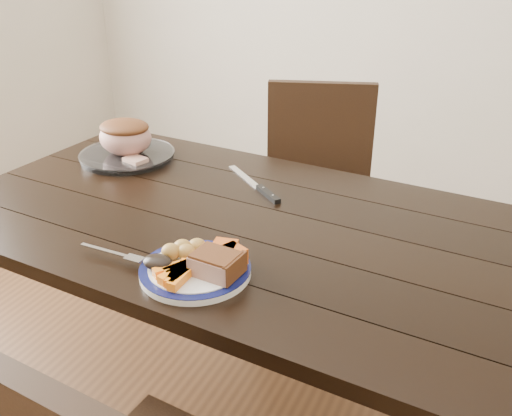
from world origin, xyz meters
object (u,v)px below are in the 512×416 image
at_px(dinner_plate, 195,271).
at_px(roast_joint, 125,138).
at_px(carving_knife, 262,189).
at_px(chair_far, 317,191).
at_px(pork_slice, 216,264).
at_px(serving_platter, 127,156).
at_px(fork, 116,254).
at_px(dining_table, 233,245).

bearing_deg(dinner_plate, roast_joint, 137.59).
bearing_deg(carving_knife, chair_far, 129.22).
xyz_separation_m(chair_far, pork_slice, (0.11, -1.03, 0.27)).
distance_m(dinner_plate, serving_platter, 0.79).
bearing_deg(fork, roast_joint, 124.94).
bearing_deg(pork_slice, dining_table, 110.55).
bearing_deg(dinner_plate, chair_far, 93.23).
xyz_separation_m(dining_table, dinner_plate, (0.06, -0.29, 0.10)).
distance_m(roast_joint, carving_knife, 0.54).
bearing_deg(dining_table, pork_slice, -69.45).
bearing_deg(fork, chair_far, 83.14).
bearing_deg(roast_joint, pork_slice, -40.02).
distance_m(dinner_plate, pork_slice, 0.07).
distance_m(dining_table, dinner_plate, 0.32).
bearing_deg(carving_knife, dining_table, -52.92).
height_order(dining_table, chair_far, chair_far).
height_order(dinner_plate, fork, fork).
height_order(serving_platter, fork, fork).
height_order(dining_table, roast_joint, roast_joint).
bearing_deg(dining_table, dinner_plate, -79.30).
bearing_deg(chair_far, pork_slice, 77.91).
xyz_separation_m(dining_table, chair_far, (-0.00, 0.73, -0.13)).
distance_m(fork, roast_joint, 0.68).
relative_size(dinner_plate, pork_slice, 2.53).
bearing_deg(chair_far, roast_joint, 25.24).
xyz_separation_m(fork, carving_knife, (0.15, 0.51, -0.01)).
bearing_deg(chair_far, fork, 64.11).
xyz_separation_m(chair_far, dinner_plate, (0.06, -1.03, 0.23)).
distance_m(dining_table, carving_knife, 0.21).
height_order(dining_table, pork_slice, pork_slice).
bearing_deg(pork_slice, roast_joint, 139.98).
bearing_deg(chair_far, carving_knife, 72.30).
xyz_separation_m(dining_table, roast_joint, (-0.52, 0.24, 0.17)).
relative_size(dining_table, serving_platter, 5.30).
distance_m(dinner_plate, carving_knife, 0.48).
height_order(dinner_plate, roast_joint, roast_joint).
height_order(dining_table, carving_knife, carving_knife).
distance_m(serving_platter, carving_knife, 0.53).
bearing_deg(roast_joint, serving_platter, 0.00).
height_order(serving_platter, roast_joint, roast_joint).
distance_m(serving_platter, pork_slice, 0.83).
xyz_separation_m(roast_joint, carving_knife, (0.53, -0.05, -0.07)).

